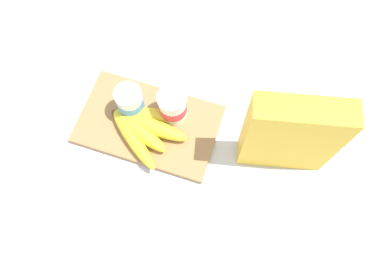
# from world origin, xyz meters

# --- Properties ---
(ground_plane) EXTENTS (2.40, 2.40, 0.00)m
(ground_plane) POSITION_xyz_m (0.00, 0.00, 0.00)
(ground_plane) COLOR silver
(cutting_board) EXTENTS (0.33, 0.20, 0.02)m
(cutting_board) POSITION_xyz_m (0.00, 0.00, 0.01)
(cutting_board) COLOR #A37A4C
(cutting_board) RESTS_ON ground_plane
(cereal_box) EXTENTS (0.20, 0.10, 0.26)m
(cereal_box) POSITION_xyz_m (0.32, 0.02, 0.13)
(cereal_box) COLOR yellow
(cereal_box) RESTS_ON ground_plane
(yogurt_cup_front) EXTENTS (0.06, 0.06, 0.09)m
(yogurt_cup_front) POSITION_xyz_m (-0.05, 0.02, 0.06)
(yogurt_cup_front) COLOR white
(yogurt_cup_front) RESTS_ON cutting_board
(yogurt_cup_back) EXTENTS (0.07, 0.07, 0.09)m
(yogurt_cup_back) POSITION_xyz_m (0.05, 0.04, 0.06)
(yogurt_cup_back) COLOR white
(yogurt_cup_back) RESTS_ON cutting_board
(banana_bunch) EXTENTS (0.20, 0.17, 0.04)m
(banana_bunch) POSITION_xyz_m (-0.00, -0.02, 0.04)
(banana_bunch) COLOR yellow
(banana_bunch) RESTS_ON cutting_board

